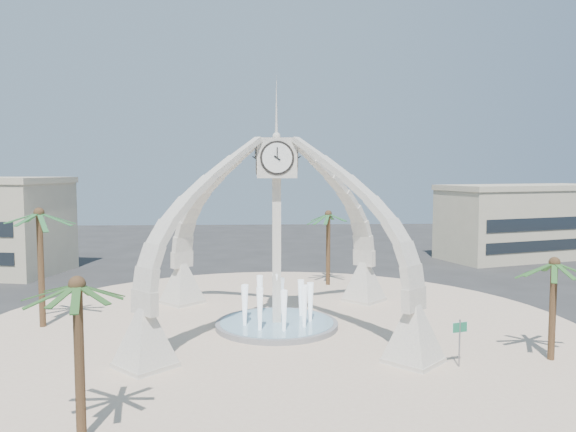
{
  "coord_description": "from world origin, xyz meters",
  "views": [
    {
      "loc": [
        -1.12,
        -35.91,
        10.3
      ],
      "look_at": [
        0.84,
        2.0,
        7.19
      ],
      "focal_mm": 35.0,
      "sensor_mm": 36.0,
      "label": 1
    }
  ],
  "objects_px": {
    "fountain": "(277,324)",
    "palm_east": "(554,264)",
    "palm_south": "(77,287)",
    "street_sign": "(460,333)",
    "clock_tower": "(277,229)",
    "palm_west": "(39,215)",
    "palm_north": "(328,215)"
  },
  "relations": [
    {
      "from": "palm_south",
      "to": "clock_tower",
      "type": "bearing_deg",
      "value": 62.26
    },
    {
      "from": "fountain",
      "to": "street_sign",
      "type": "xyz_separation_m",
      "value": [
        9.27,
        -7.87,
        1.55
      ]
    },
    {
      "from": "fountain",
      "to": "palm_south",
      "type": "distance_m",
      "value": 17.88
    },
    {
      "from": "clock_tower",
      "to": "palm_east",
      "type": "height_order",
      "value": "clock_tower"
    },
    {
      "from": "clock_tower",
      "to": "fountain",
      "type": "distance_m",
      "value": 6.2
    },
    {
      "from": "fountain",
      "to": "palm_south",
      "type": "height_order",
      "value": "palm_south"
    },
    {
      "from": "fountain",
      "to": "palm_east",
      "type": "distance_m",
      "value": 17.0
    },
    {
      "from": "clock_tower",
      "to": "palm_west",
      "type": "distance_m",
      "value": 15.39
    },
    {
      "from": "palm_west",
      "to": "palm_east",
      "type": "bearing_deg",
      "value": -14.93
    },
    {
      "from": "clock_tower",
      "to": "palm_south",
      "type": "distance_m",
      "value": 16.96
    },
    {
      "from": "palm_east",
      "to": "street_sign",
      "type": "relative_size",
      "value": 2.37
    },
    {
      "from": "palm_west",
      "to": "palm_south",
      "type": "distance_m",
      "value": 17.67
    },
    {
      "from": "palm_south",
      "to": "palm_east",
      "type": "bearing_deg",
      "value": 19.47
    },
    {
      "from": "palm_south",
      "to": "street_sign",
      "type": "height_order",
      "value": "palm_south"
    },
    {
      "from": "palm_east",
      "to": "street_sign",
      "type": "xyz_separation_m",
      "value": [
        -5.37,
        -0.83,
        -3.45
      ]
    },
    {
      "from": "fountain",
      "to": "street_sign",
      "type": "relative_size",
      "value": 3.12
    },
    {
      "from": "palm_north",
      "to": "palm_south",
      "type": "height_order",
      "value": "palm_north"
    },
    {
      "from": "fountain",
      "to": "palm_south",
      "type": "xyz_separation_m",
      "value": [
        -7.89,
        -15.0,
        5.68
      ]
    },
    {
      "from": "palm_west",
      "to": "palm_south",
      "type": "bearing_deg",
      "value": -65.0
    },
    {
      "from": "palm_north",
      "to": "fountain",
      "type": "bearing_deg",
      "value": -110.49
    },
    {
      "from": "clock_tower",
      "to": "palm_south",
      "type": "xyz_separation_m",
      "value": [
        -7.89,
        -15.0,
        -0.53
      ]
    },
    {
      "from": "clock_tower",
      "to": "palm_east",
      "type": "bearing_deg",
      "value": -25.65
    },
    {
      "from": "palm_east",
      "to": "palm_north",
      "type": "height_order",
      "value": "palm_north"
    },
    {
      "from": "palm_west",
      "to": "fountain",
      "type": "bearing_deg",
      "value": -3.58
    },
    {
      "from": "clock_tower",
      "to": "fountain",
      "type": "bearing_deg",
      "value": 90.0
    },
    {
      "from": "fountain",
      "to": "palm_east",
      "type": "xyz_separation_m",
      "value": [
        14.65,
        -7.03,
        5.0
      ]
    },
    {
      "from": "clock_tower",
      "to": "palm_west",
      "type": "relative_size",
      "value": 2.15
    },
    {
      "from": "clock_tower",
      "to": "fountain",
      "type": "relative_size",
      "value": 2.24
    },
    {
      "from": "clock_tower",
      "to": "fountain",
      "type": "height_order",
      "value": "clock_tower"
    },
    {
      "from": "clock_tower",
      "to": "palm_east",
      "type": "distance_m",
      "value": 16.29
    },
    {
      "from": "palm_west",
      "to": "street_sign",
      "type": "xyz_separation_m",
      "value": [
        24.61,
        -8.83,
        -5.57
      ]
    },
    {
      "from": "fountain",
      "to": "palm_west",
      "type": "distance_m",
      "value": 16.93
    }
  ]
}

